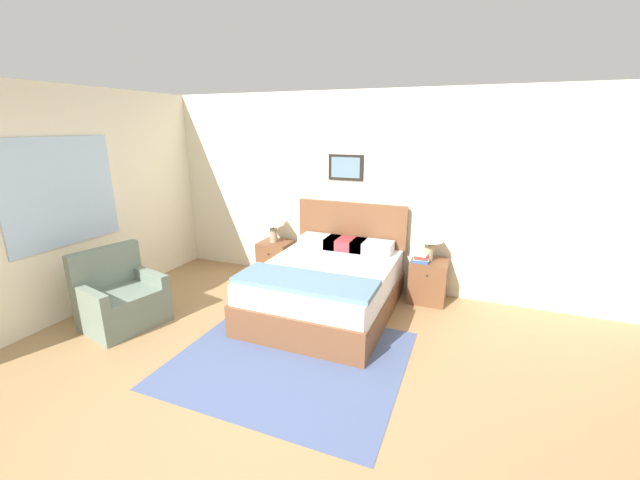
# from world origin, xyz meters

# --- Properties ---
(ground_plane) EXTENTS (16.00, 16.00, 0.00)m
(ground_plane) POSITION_xyz_m (0.00, 0.00, 0.00)
(ground_plane) COLOR #99754C
(wall_back) EXTENTS (7.52, 0.09, 2.60)m
(wall_back) POSITION_xyz_m (0.00, 2.88, 1.30)
(wall_back) COLOR beige
(wall_back) RESTS_ON ground_plane
(wall_left) EXTENTS (0.08, 5.25, 2.60)m
(wall_left) POSITION_xyz_m (-2.59, 1.40, 1.31)
(wall_left) COLOR beige
(wall_left) RESTS_ON ground_plane
(area_rug_main) EXTENTS (2.12, 1.87, 0.01)m
(area_rug_main) POSITION_xyz_m (0.22, 0.77, 0.00)
(area_rug_main) COLOR #47567F
(area_rug_main) RESTS_ON ground_plane
(bed) EXTENTS (1.51, 1.93, 1.17)m
(bed) POSITION_xyz_m (0.18, 1.86, 0.33)
(bed) COLOR brown
(bed) RESTS_ON ground_plane
(armchair) EXTENTS (0.82, 0.90, 0.86)m
(armchair) POSITION_xyz_m (-1.83, 0.68, 0.29)
(armchair) COLOR slate
(armchair) RESTS_ON ground_plane
(nightstand_near_window) EXTENTS (0.45, 0.43, 0.54)m
(nightstand_near_window) POSITION_xyz_m (-0.91, 2.60, 0.27)
(nightstand_near_window) COLOR brown
(nightstand_near_window) RESTS_ON ground_plane
(nightstand_by_door) EXTENTS (0.45, 0.43, 0.54)m
(nightstand_by_door) POSITION_xyz_m (1.27, 2.60, 0.27)
(nightstand_by_door) COLOR brown
(nightstand_by_door) RESTS_ON ground_plane
(table_lamp_near_window) EXTENTS (0.33, 0.33, 0.49)m
(table_lamp_near_window) POSITION_xyz_m (-0.93, 2.59, 0.89)
(table_lamp_near_window) COLOR gray
(table_lamp_near_window) RESTS_ON nightstand_near_window
(table_lamp_by_door) EXTENTS (0.33, 0.33, 0.49)m
(table_lamp_by_door) POSITION_xyz_m (1.25, 2.59, 0.89)
(table_lamp_by_door) COLOR gray
(table_lamp_by_door) RESTS_ON nightstand_by_door
(book_thick_bottom) EXTENTS (0.20, 0.28, 0.03)m
(book_thick_bottom) POSITION_xyz_m (1.17, 2.56, 0.56)
(book_thick_bottom) COLOR #335693
(book_thick_bottom) RESTS_ON nightstand_by_door
(book_hardcover_middle) EXTENTS (0.21, 0.23, 0.03)m
(book_hardcover_middle) POSITION_xyz_m (1.17, 2.56, 0.59)
(book_hardcover_middle) COLOR silver
(book_hardcover_middle) RESTS_ON book_thick_bottom
(book_novel_upper) EXTENTS (0.18, 0.28, 0.03)m
(book_novel_upper) POSITION_xyz_m (1.17, 2.56, 0.62)
(book_novel_upper) COLOR #B7332D
(book_novel_upper) RESTS_ON book_hardcover_middle
(book_slim_near_top) EXTENTS (0.20, 0.28, 0.02)m
(book_slim_near_top) POSITION_xyz_m (1.17, 2.56, 0.65)
(book_slim_near_top) COLOR silver
(book_slim_near_top) RESTS_ON book_novel_upper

